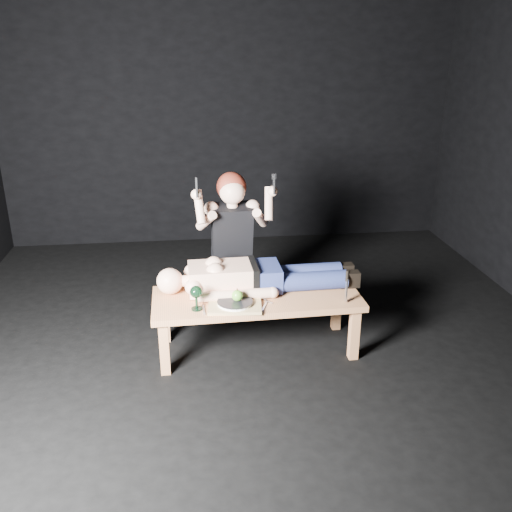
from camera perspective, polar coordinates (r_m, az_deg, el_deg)
name	(u,v)px	position (r m, az deg, el deg)	size (l,w,h in m)	color
ground	(253,344)	(4.35, -0.31, -9.16)	(5.00, 5.00, 0.00)	black
back_wall	(228,110)	(6.27, -2.96, 14.90)	(5.00, 5.00, 0.00)	black
table	(257,323)	(4.18, 0.08, -6.96)	(1.53, 0.58, 0.45)	#BC7C49
lying_man	(260,273)	(4.16, 0.41, -1.78)	(1.46, 0.45, 0.25)	#E4AE8F
kneeling_woman	(231,243)	(4.53, -2.61, 1.32)	(0.70, 0.78, 1.31)	black
serving_tray	(235,305)	(3.92, -2.20, -5.13)	(0.37, 0.27, 0.02)	tan
plate	(235,303)	(3.91, -2.21, -4.86)	(0.25, 0.25, 0.02)	white
apple	(237,296)	(3.90, -1.95, -4.12)	(0.08, 0.08, 0.08)	#489628
goblet	(196,298)	(3.87, -6.21, -4.34)	(0.09, 0.09, 0.18)	black
fork_flat	(204,310)	(3.89, -5.43, -5.56)	(0.01, 0.16, 0.01)	#B2B2B7
knife_flat	(265,306)	(3.93, 0.92, -5.18)	(0.01, 0.16, 0.01)	#B2B2B7
spoon_flat	(265,300)	(4.02, 0.95, -4.57)	(0.01, 0.16, 0.01)	#B2B2B7
carving_knife	(347,287)	(3.99, 9.37, -3.15)	(0.03, 0.04, 0.25)	#B2B2B7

